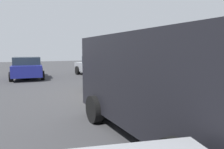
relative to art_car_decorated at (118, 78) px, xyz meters
The scene contains 5 objects.
ground_plane 0.71m from the art_car_decorated, behind, with size 60.00×60.00×0.00m, color #38383A.
art_car_decorated is the anchor object (origin of this frame).
parked_van_row_back_center 4.38m from the art_car_decorated, 167.97° to the left, with size 5.05×2.48×2.25m.
parked_sedan_behind_left 6.98m from the art_car_decorated, 10.21° to the right, with size 4.22×2.32×1.46m.
parked_sedan_far_left 7.93m from the art_car_decorated, 25.87° to the left, with size 4.10×2.17×1.47m.
Camera 1 is at (-7.88, 3.66, 1.90)m, focal length 33.20 mm.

